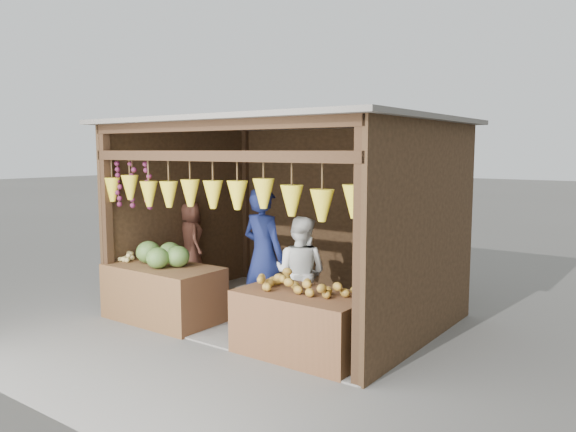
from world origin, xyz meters
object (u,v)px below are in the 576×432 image
Objects in this scene: counter_left at (163,293)px; man_standing at (263,256)px; woman_standing at (300,273)px; counter_right at (303,324)px; vendor_seated at (191,239)px.

man_standing reaches higher than counter_left.
woman_standing is (0.54, 0.07, -0.18)m from man_standing.
man_standing is at bearing 148.92° from counter_right.
vendor_seated is (-0.64, 1.14, 0.53)m from counter_left.
man_standing is at bearing 31.28° from counter_left.
woman_standing is at bearing 127.05° from counter_right.
counter_left is at bearing 36.11° from man_standing.
man_standing reaches higher than woman_standing.
counter_left is at bearing 147.74° from vendor_seated.
counter_right is 1.29× the size of vendor_seated.
man_standing is (1.15, 0.70, 0.53)m from counter_left.
counter_right is 3.14m from vendor_seated.
woman_standing is (1.70, 0.77, 0.36)m from counter_left.
man_standing is at bearing -2.52° from woman_standing.
counter_right is at bearing -172.47° from vendor_seated.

